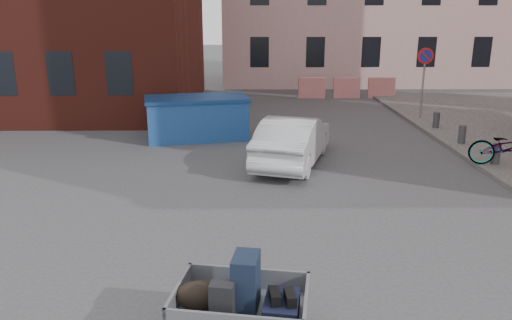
{
  "coord_description": "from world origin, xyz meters",
  "views": [
    {
      "loc": [
        -0.53,
        -9.26,
        3.94
      ],
      "look_at": [
        -0.41,
        0.47,
        1.1
      ],
      "focal_mm": 35.0,
      "sensor_mm": 36.0,
      "label": 1
    }
  ],
  "objects_px": {
    "trailer": "(240,302)",
    "silver_car": "(293,140)",
    "dumpster": "(197,118)",
    "bicycle": "(509,147)"
  },
  "relations": [
    {
      "from": "trailer",
      "to": "silver_car",
      "type": "bearing_deg",
      "value": 89.8
    },
    {
      "from": "trailer",
      "to": "bicycle",
      "type": "bearing_deg",
      "value": 55.35
    },
    {
      "from": "dumpster",
      "to": "bicycle",
      "type": "height_order",
      "value": "dumpster"
    },
    {
      "from": "dumpster",
      "to": "silver_car",
      "type": "relative_size",
      "value": 0.89
    },
    {
      "from": "trailer",
      "to": "bicycle",
      "type": "height_order",
      "value": "trailer"
    },
    {
      "from": "dumpster",
      "to": "bicycle",
      "type": "relative_size",
      "value": 1.85
    },
    {
      "from": "trailer",
      "to": "silver_car",
      "type": "relative_size",
      "value": 0.48
    },
    {
      "from": "silver_car",
      "to": "bicycle",
      "type": "distance_m",
      "value": 5.6
    },
    {
      "from": "dumpster",
      "to": "trailer",
      "type": "bearing_deg",
      "value": -93.33
    },
    {
      "from": "trailer",
      "to": "dumpster",
      "type": "bearing_deg",
      "value": 107.68
    }
  ]
}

